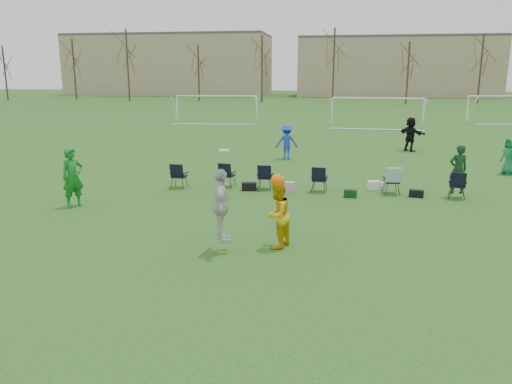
% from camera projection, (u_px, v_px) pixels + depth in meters
% --- Properties ---
extents(ground, '(260.00, 260.00, 0.00)m').
position_uv_depth(ground, '(299.00, 271.00, 11.14)').
color(ground, '#1F4A17').
rests_on(ground, ground).
extents(fielder_green_near, '(0.81, 0.86, 1.98)m').
position_uv_depth(fielder_green_near, '(73.00, 178.00, 16.34)').
color(fielder_green_near, '#147320').
rests_on(fielder_green_near, ground).
extents(fielder_blue, '(1.24, 0.85, 1.77)m').
position_uv_depth(fielder_blue, '(287.00, 142.00, 25.75)').
color(fielder_blue, blue).
rests_on(fielder_blue, ground).
extents(fielder_green_far, '(0.78, 0.93, 1.62)m').
position_uv_depth(fielder_green_far, '(509.00, 156.00, 21.78)').
color(fielder_green_far, '#147440').
rests_on(fielder_green_far, ground).
extents(fielder_black, '(1.56, 1.77, 1.94)m').
position_uv_depth(fielder_black, '(410.00, 134.00, 28.40)').
color(fielder_black, black).
rests_on(fielder_black, ground).
extents(center_contest, '(2.10, 1.64, 2.54)m').
position_uv_depth(center_contest, '(251.00, 210.00, 12.28)').
color(center_contest, silver).
rests_on(center_contest, ground).
extents(sideline_setup, '(10.91, 1.77, 1.89)m').
position_uv_depth(sideline_setup, '(331.00, 178.00, 18.49)').
color(sideline_setup, '#0E3318').
rests_on(sideline_setup, ground).
extents(goal_left, '(7.39, 0.76, 2.46)m').
position_uv_depth(goal_left, '(217.00, 101.00, 44.91)').
color(goal_left, white).
rests_on(goal_left, ground).
extents(goal_mid, '(7.40, 0.63, 2.46)m').
position_uv_depth(goal_mid, '(377.00, 104.00, 40.84)').
color(goal_mid, white).
rests_on(goal_mid, ground).
extents(goal_right, '(7.35, 1.14, 2.46)m').
position_uv_depth(goal_right, '(509.00, 101.00, 44.76)').
color(goal_right, white).
rests_on(goal_right, ground).
extents(tree_line, '(110.28, 3.28, 11.40)m').
position_uv_depth(tree_line, '(335.00, 69.00, 77.06)').
color(tree_line, '#382B21').
rests_on(tree_line, ground).
extents(building_row, '(126.00, 16.00, 13.00)m').
position_uv_depth(building_row, '(368.00, 66.00, 101.00)').
color(building_row, tan).
rests_on(building_row, ground).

